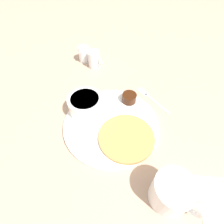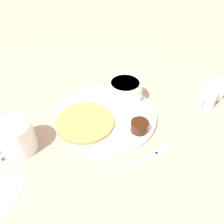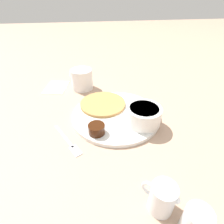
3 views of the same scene
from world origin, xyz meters
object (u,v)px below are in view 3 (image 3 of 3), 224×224
plate (116,115)px  fork (69,143)px  coffee_mug (82,79)px  creamer_pitcher_near (162,198)px  bowl (143,115)px  creamer_pitcher_far (195,223)px

plate → fork: plate is taller
coffee_mug → creamer_pitcher_near: 0.54m
plate → creamer_pitcher_near: bearing=6.4°
bowl → fork: (0.04, -0.22, -0.04)m
fork → bowl: bearing=101.3°
creamer_pitcher_near → bowl: bearing=171.1°
creamer_pitcher_far → creamer_pitcher_near: bearing=-139.8°
plate → bowl: 0.10m
bowl → coffee_mug: size_ratio=1.04×
coffee_mug → creamer_pitcher_near: size_ratio=1.46×
plate → creamer_pitcher_near: 0.31m
creamer_pitcher_near → plate: bearing=-173.6°
fork → coffee_mug: bearing=173.1°
creamer_pitcher_near → creamer_pitcher_far: bearing=40.2°
creamer_pitcher_far → coffee_mug: bearing=-162.3°
coffee_mug → fork: bearing=-6.9°
bowl → creamer_pitcher_near: 0.25m
bowl → coffee_mug: 0.33m
coffee_mug → creamer_pitcher_far: bearing=17.7°
coffee_mug → creamer_pitcher_near: (0.52, 0.14, -0.01)m
coffee_mug → plate: bearing=26.2°
bowl → fork: bowl is taller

